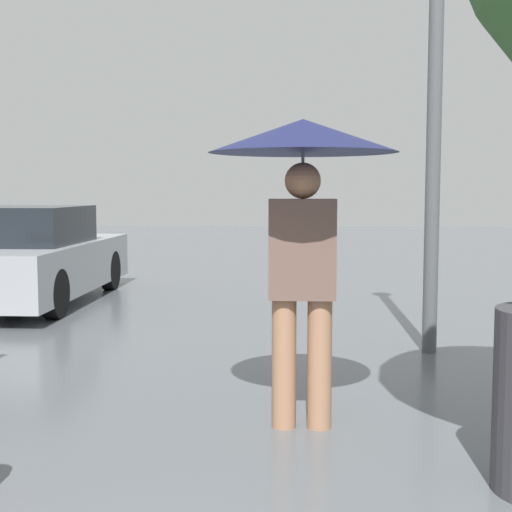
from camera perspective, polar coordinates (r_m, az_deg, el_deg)
The scene contains 3 objects.
pedestrian at distance 4.48m, azimuth 3.76°, elevation 6.20°, with size 1.19×1.19×1.96m.
parked_car_farthest at distance 10.18m, azimuth -17.77°, elevation -0.16°, with size 1.74×4.07×1.31m.
street_lamp at distance 6.92m, azimuth 14.16°, elevation 14.95°, with size 0.28×0.28×4.62m.
Camera 1 is at (0.32, -0.66, 1.52)m, focal length 50.00 mm.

